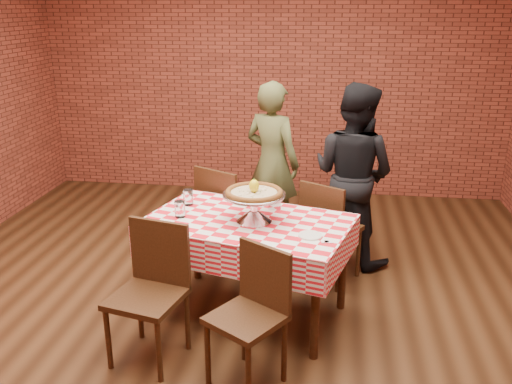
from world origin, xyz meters
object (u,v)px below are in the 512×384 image
table (248,268)px  water_glass_right (188,197)px  chair_near_left (146,297)px  pizza (254,193)px  pizza_stand (254,207)px  chair_near_right (246,321)px  chair_far_right (332,230)px  condiment_caddy (274,200)px  water_glass_left (180,209)px  diner_black (353,174)px  diner_olive (272,163)px  chair_far_left (231,215)px

table → water_glass_right: bearing=153.0°
chair_near_left → pizza: bearing=60.2°
pizza_stand → chair_near_right: bearing=-85.4°
chair_far_right → condiment_caddy: bearing=70.7°
water_glass_left → diner_black: diner_black is taller
pizza_stand → condiment_caddy: bearing=67.0°
table → chair_near_right: size_ratio=1.63×
water_glass_right → chair_near_left: chair_near_left is taller
pizza → chair_near_right: bearing=-85.4°
table → chair_far_right: 0.90m
diner_olive → chair_near_right: bearing=118.9°
chair_near_right → water_glass_left: bearing=160.1°
chair_near_left → table: bearing=62.7°
chair_near_right → diner_olive: 2.26m
water_glass_left → water_glass_right: same height
table → diner_olive: size_ratio=0.91×
condiment_caddy → chair_far_right: 0.70m
condiment_caddy → pizza_stand: bearing=-121.3°
diner_black → water_glass_left: bearing=72.3°
chair_near_right → diner_olive: bearing=125.3°
water_glass_left → chair_far_right: 1.34m
table → chair_near_right: (0.11, -0.81, 0.06)m
chair_far_left → condiment_caddy: bearing=157.4°
pizza → chair_far_right: pizza is taller
water_glass_left → table: bearing=0.4°
table → pizza: size_ratio=3.49×
chair_near_left → water_glass_left: bearing=98.1°
chair_near_left → diner_black: (1.33, 1.73, 0.35)m
condiment_caddy → pizza: bearing=-121.3°
water_glass_right → chair_far_right: (1.11, 0.40, -0.38)m
table → chair_near_right: chair_near_right is taller
chair_near_right → chair_far_right: 1.54m
pizza_stand → diner_black: diner_black is taller
chair_near_right → diner_olive: diner_olive is taller
chair_near_right → diner_black: 2.03m
chair_near_left → condiment_caddy: bearing=65.1°
condiment_caddy → diner_black: 1.01m
chair_near_right → condiment_caddy: bearing=120.1°
pizza → chair_far_left: bearing=111.5°
pizza_stand → pizza: pizza is taller
condiment_caddy → chair_far_left: (-0.44, 0.54, -0.36)m
diner_olive → diner_black: diner_black is taller
pizza → chair_near_right: (0.06, -0.80, -0.53)m
pizza_stand → water_glass_right: bearing=154.7°
water_glass_left → chair_near_right: (0.61, -0.81, -0.38)m
water_glass_right → chair_near_right: size_ratio=0.14×
pizza → diner_olive: diner_olive is taller
pizza_stand → chair_near_left: 0.97m
water_glass_left → diner_olive: (0.52, 1.43, -0.03)m
pizza → chair_near_left: size_ratio=0.45×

